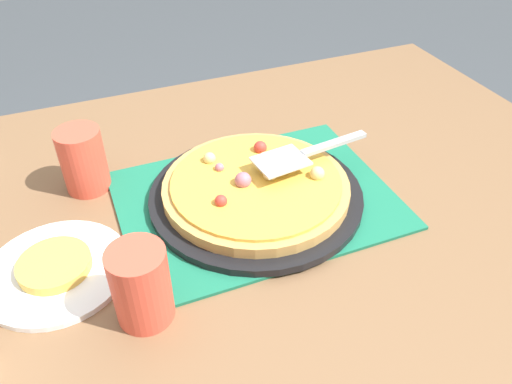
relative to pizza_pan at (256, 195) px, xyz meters
name	(u,v)px	position (x,y,z in m)	size (l,w,h in m)	color
dining_table	(256,244)	(0.00, 0.00, -0.12)	(1.40, 1.00, 0.75)	brown
placemat	(256,199)	(0.00, 0.00, -0.01)	(0.48, 0.36, 0.01)	#196B4C
pizza_pan	(256,195)	(0.00, 0.00, 0.00)	(0.38, 0.38, 0.01)	black
pizza	(256,185)	(0.00, 0.00, 0.02)	(0.33, 0.33, 0.05)	tan
plate_far_right	(56,271)	(-0.35, -0.05, -0.01)	(0.22, 0.22, 0.01)	white
served_slice_right	(54,265)	(-0.35, -0.05, 0.01)	(0.11, 0.11, 0.02)	#EAB747
cup_near	(83,160)	(-0.27, 0.16, 0.05)	(0.08, 0.08, 0.12)	#E04C38
cup_corner	(141,285)	(-0.24, -0.17, 0.05)	(0.08, 0.08, 0.12)	#E04C38
pizza_server	(303,154)	(0.10, 0.01, 0.06)	(0.23, 0.08, 0.01)	silver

